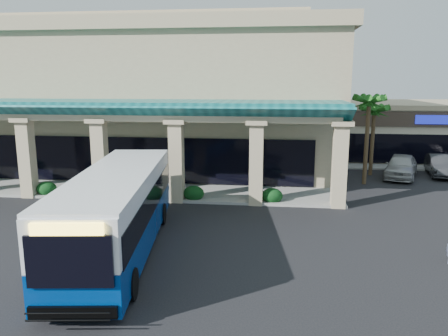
# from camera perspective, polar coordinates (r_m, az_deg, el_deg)

# --- Properties ---
(ground) EXTENTS (110.00, 110.00, 0.00)m
(ground) POSITION_cam_1_polar(r_m,az_deg,el_deg) (19.91, -0.97, -8.75)
(ground) COLOR black
(main_building) EXTENTS (30.80, 14.80, 11.35)m
(main_building) POSITION_cam_1_polar(r_m,az_deg,el_deg) (36.12, -10.25, 9.33)
(main_building) COLOR tan
(main_building) RESTS_ON ground
(arcade) EXTENTS (30.00, 6.20, 5.70)m
(arcade) POSITION_cam_1_polar(r_m,az_deg,el_deg) (27.73, -15.61, 2.66)
(arcade) COLOR #105D60
(arcade) RESTS_ON ground
(strip_mall) EXTENTS (22.50, 12.50, 4.90)m
(strip_mall) POSITION_cam_1_polar(r_m,az_deg,el_deg) (45.44, 26.82, 4.60)
(strip_mall) COLOR beige
(strip_mall) RESTS_ON ground
(palm_0) EXTENTS (2.40, 2.40, 6.60)m
(palm_0) POSITION_cam_1_polar(r_m,az_deg,el_deg) (30.31, 18.18, 4.08)
(palm_0) COLOR #1B5817
(palm_0) RESTS_ON ground
(palm_1) EXTENTS (2.40, 2.40, 5.80)m
(palm_1) POSITION_cam_1_polar(r_m,az_deg,el_deg) (33.48, 18.85, 3.99)
(palm_1) COLOR #1B5817
(palm_1) RESTS_ON ground
(broadleaf_tree) EXTENTS (2.60, 2.60, 4.81)m
(broadleaf_tree) POSITION_cam_1_polar(r_m,az_deg,el_deg) (38.10, 14.34, 4.32)
(broadleaf_tree) COLOR black
(broadleaf_tree) RESTS_ON ground
(transit_bus) EXTENTS (4.30, 12.20, 3.34)m
(transit_bus) POSITION_cam_1_polar(r_m,az_deg,el_deg) (18.01, -13.63, -5.69)
(transit_bus) COLOR navy
(transit_bus) RESTS_ON ground
(car_silver) EXTENTS (3.55, 5.34, 1.69)m
(car_silver) POSITION_cam_1_polar(r_m,az_deg,el_deg) (33.61, 22.13, 0.23)
(car_silver) COLOR #AFAFAF
(car_silver) RESTS_ON ground
(car_white) EXTENTS (2.33, 4.85, 1.53)m
(car_white) POSITION_cam_1_polar(r_m,az_deg,el_deg) (35.59, 26.46, 0.33)
(car_white) COLOR #2C2D31
(car_white) RESTS_ON ground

